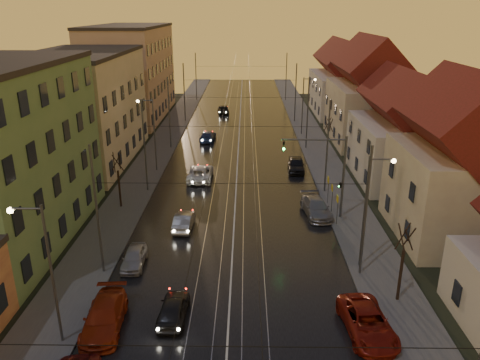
{
  "coord_description": "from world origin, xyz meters",
  "views": [
    {
      "loc": [
        0.93,
        -18.31,
        16.76
      ],
      "look_at": [
        0.46,
        19.08,
        3.03
      ],
      "focal_mm": 35.0,
      "sensor_mm": 36.0,
      "label": 1
    }
  ],
  "objects_px": {
    "driving_car_0": "(173,309)",
    "parked_left_3": "(134,257)",
    "street_lamp_1": "(370,202)",
    "driving_car_2": "(200,173)",
    "street_lamp_0": "(44,262)",
    "parked_right_2": "(296,165)",
    "parked_right_0": "(367,323)",
    "street_lamp_2": "(151,128)",
    "driving_car_1": "(184,221)",
    "parked_right_1": "(316,207)",
    "parked_left_2": "(104,317)",
    "driving_car_3": "(208,136)",
    "driving_car_4": "(223,109)",
    "street_lamp_3": "(305,100)",
    "traffic_light_mast": "(332,167)"
  },
  "relations": [
    {
      "from": "driving_car_0",
      "to": "parked_left_3",
      "type": "xyz_separation_m",
      "value": [
        -3.58,
        5.87,
        -0.04
      ]
    },
    {
      "from": "street_lamp_1",
      "to": "driving_car_2",
      "type": "bearing_deg",
      "value": 126.5
    },
    {
      "from": "street_lamp_0",
      "to": "parked_right_2",
      "type": "distance_m",
      "value": 32.52
    },
    {
      "from": "parked_right_0",
      "to": "street_lamp_0",
      "type": "bearing_deg",
      "value": 178.24
    },
    {
      "from": "street_lamp_2",
      "to": "driving_car_0",
      "type": "relative_size",
      "value": 2.08
    },
    {
      "from": "street_lamp_1",
      "to": "driving_car_1",
      "type": "relative_size",
      "value": 2.02
    },
    {
      "from": "street_lamp_1",
      "to": "driving_car_1",
      "type": "distance_m",
      "value": 15.01
    },
    {
      "from": "driving_car_0",
      "to": "parked_right_1",
      "type": "distance_m",
      "value": 17.7
    },
    {
      "from": "driving_car_1",
      "to": "parked_left_2",
      "type": "height_order",
      "value": "parked_left_2"
    },
    {
      "from": "parked_left_2",
      "to": "parked_right_2",
      "type": "bearing_deg",
      "value": 59.57
    },
    {
      "from": "parked_right_2",
      "to": "driving_car_1",
      "type": "bearing_deg",
      "value": -123.31
    },
    {
      "from": "parked_left_2",
      "to": "parked_right_0",
      "type": "distance_m",
      "value": 14.47
    },
    {
      "from": "driving_car_3",
      "to": "street_lamp_0",
      "type": "bearing_deg",
      "value": 86.08
    },
    {
      "from": "street_lamp_2",
      "to": "driving_car_4",
      "type": "height_order",
      "value": "street_lamp_2"
    },
    {
      "from": "driving_car_0",
      "to": "driving_car_3",
      "type": "relative_size",
      "value": 0.84
    },
    {
      "from": "parked_right_0",
      "to": "parked_right_2",
      "type": "xyz_separation_m",
      "value": [
        -1.15,
        27.29,
        0.04
      ]
    },
    {
      "from": "street_lamp_0",
      "to": "driving_car_3",
      "type": "bearing_deg",
      "value": 83.09
    },
    {
      "from": "parked_left_2",
      "to": "parked_right_0",
      "type": "height_order",
      "value": "parked_left_2"
    },
    {
      "from": "parked_left_2",
      "to": "driving_car_1",
      "type": "bearing_deg",
      "value": 73.21
    },
    {
      "from": "parked_left_2",
      "to": "parked_right_1",
      "type": "height_order",
      "value": "parked_left_2"
    },
    {
      "from": "driving_car_4",
      "to": "parked_right_2",
      "type": "xyz_separation_m",
      "value": [
        9.32,
        -29.94,
        -0.01
      ]
    },
    {
      "from": "driving_car_1",
      "to": "parked_right_0",
      "type": "bearing_deg",
      "value": 133.57
    },
    {
      "from": "street_lamp_0",
      "to": "street_lamp_1",
      "type": "distance_m",
      "value": 19.89
    },
    {
      "from": "driving_car_2",
      "to": "parked_right_1",
      "type": "xyz_separation_m",
      "value": [
        10.79,
        -8.76,
        -0.02
      ]
    },
    {
      "from": "parked_left_2",
      "to": "parked_left_3",
      "type": "bearing_deg",
      "value": 84.91
    },
    {
      "from": "street_lamp_2",
      "to": "driving_car_4",
      "type": "bearing_deg",
      "value": 78.33
    },
    {
      "from": "street_lamp_0",
      "to": "driving_car_0",
      "type": "bearing_deg",
      "value": 20.0
    },
    {
      "from": "parked_right_1",
      "to": "driving_car_0",
      "type": "bearing_deg",
      "value": -132.14
    },
    {
      "from": "driving_car_4",
      "to": "driving_car_3",
      "type": "bearing_deg",
      "value": 79.65
    },
    {
      "from": "driving_car_0",
      "to": "parked_right_0",
      "type": "relative_size",
      "value": 0.76
    },
    {
      "from": "street_lamp_1",
      "to": "street_lamp_3",
      "type": "distance_m",
      "value": 36.0
    },
    {
      "from": "driving_car_2",
      "to": "parked_right_0",
      "type": "relative_size",
      "value": 1.05
    },
    {
      "from": "traffic_light_mast",
      "to": "parked_right_0",
      "type": "bearing_deg",
      "value": -91.5
    },
    {
      "from": "driving_car_4",
      "to": "parked_right_0",
      "type": "distance_m",
      "value": 58.17
    },
    {
      "from": "driving_car_2",
      "to": "parked_left_2",
      "type": "bearing_deg",
      "value": 82.96
    },
    {
      "from": "street_lamp_0",
      "to": "parked_left_2",
      "type": "distance_m",
      "value": 4.9
    },
    {
      "from": "street_lamp_1",
      "to": "driving_car_2",
      "type": "relative_size",
      "value": 1.51
    },
    {
      "from": "street_lamp_1",
      "to": "parked_right_2",
      "type": "relative_size",
      "value": 1.85
    },
    {
      "from": "parked_left_2",
      "to": "traffic_light_mast",
      "type": "bearing_deg",
      "value": 40.57
    },
    {
      "from": "parked_right_1",
      "to": "parked_right_2",
      "type": "bearing_deg",
      "value": 85.8
    },
    {
      "from": "driving_car_4",
      "to": "parked_left_3",
      "type": "relative_size",
      "value": 1.21
    },
    {
      "from": "street_lamp_1",
      "to": "driving_car_0",
      "type": "xyz_separation_m",
      "value": [
        -12.28,
        -5.84,
        -4.23
      ]
    },
    {
      "from": "parked_left_3",
      "to": "parked_right_1",
      "type": "distance_m",
      "value": 16.24
    },
    {
      "from": "driving_car_3",
      "to": "driving_car_4",
      "type": "xyz_separation_m",
      "value": [
        1.31,
        17.56,
        0.08
      ]
    },
    {
      "from": "driving_car_1",
      "to": "parked_left_2",
      "type": "bearing_deg",
      "value": 78.99
    },
    {
      "from": "street_lamp_0",
      "to": "driving_car_1",
      "type": "distance_m",
      "value": 15.4
    },
    {
      "from": "parked_left_2",
      "to": "parked_right_2",
      "type": "xyz_separation_m",
      "value": [
        13.32,
        26.97,
        0.01
      ]
    },
    {
      "from": "driving_car_0",
      "to": "parked_right_2",
      "type": "xyz_separation_m",
      "value": [
        9.62,
        26.09,
        0.08
      ]
    },
    {
      "from": "street_lamp_0",
      "to": "driving_car_0",
      "type": "distance_m",
      "value": 7.6
    },
    {
      "from": "street_lamp_2",
      "to": "driving_car_0",
      "type": "bearing_deg",
      "value": -77.07
    }
  ]
}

